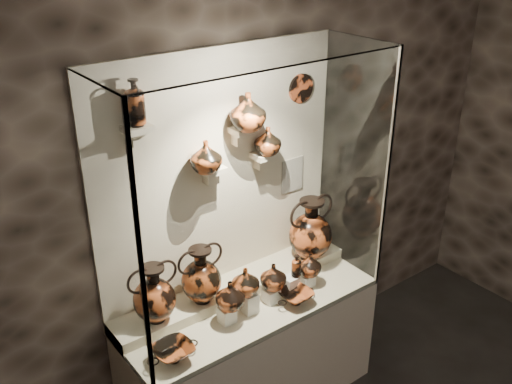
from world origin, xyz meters
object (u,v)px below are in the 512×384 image
Objects in this scene: ovoid_vase_a at (206,157)px; ovoid_vase_c at (267,141)px; jug_a at (230,295)px; ovoid_vase_b at (248,112)px; amphora_left at (154,293)px; lekythos_small at (296,264)px; jug_e at (310,265)px; jug_b at (245,281)px; kylix_left at (173,352)px; amphora_right at (310,229)px; lekythos_tall at (135,100)px; amphora_mid at (201,275)px; kylix_right at (296,296)px; jug_c at (273,276)px.

ovoid_vase_a is 0.45m from ovoid_vase_c.
jug_a is 0.83× the size of ovoid_vase_b.
ovoid_vase_c reaches higher than amphora_left.
lekythos_small is at bearing -89.12° from ovoid_vase_c.
ovoid_vase_b is (-0.19, 0.25, 0.99)m from lekythos_small.
jug_e is 0.90× the size of lekythos_small.
lekythos_small is 0.95m from ovoid_vase_a.
jug_b is 0.38m from lekythos_small.
kylix_left is (-0.06, -0.29, -0.20)m from amphora_left.
jug_e is at bearing -5.66° from amphora_left.
lekythos_tall reaches higher than amphora_right.
lekythos_tall reaches higher than amphora_mid.
ovoid_vase_c is (0.87, 0.06, 0.72)m from amphora_left.
jug_b is (0.13, 0.03, 0.03)m from jug_a.
jug_e is 0.87m from ovoid_vase_c.
amphora_mid is (0.32, -0.00, 0.00)m from amphora_left.
kylix_right is 1.20m from ovoid_vase_b.
lekythos_small is (0.90, -0.21, -0.05)m from amphora_left.
jug_c is at bearing -37.18° from ovoid_vase_a.
jug_c is at bearing 13.33° from kylix_left.
lekythos_tall is 0.93m from ovoid_vase_c.
jug_b is 1.03× the size of ovoid_vase_c.
jug_c is 0.80m from kylix_left.
ovoid_vase_c is at bearing 166.28° from amphora_right.
ovoid_vase_b is at bearing -177.55° from ovoid_vase_c.
amphora_right reaches higher than jug_b.
jug_c is (0.34, 0.02, -0.01)m from jug_a.
kylix_left is (-0.57, -0.11, -0.16)m from jug_b.
amphora_left is 0.82× the size of amphora_right.
amphora_mid is 0.74m from jug_e.
amphora_mid is 1.66× the size of ovoid_vase_b.
amphora_right is 1.28m from kylix_left.
amphora_right is at bearing 33.52° from jug_a.
amphora_mid is at bearing 5.58° from amphora_left.
jug_a is at bearing 176.03° from lekythos_small.
jug_c is at bearing -17.60° from jug_b.
ovoid_vase_a is (0.10, 0.06, 0.73)m from amphora_mid.
jug_b is at bearing -164.08° from amphora_right.
ovoid_vase_b is at bearing -14.56° from amphora_mid.
ovoid_vase_c is at bearing 50.05° from jug_a.
ovoid_vase_a is at bearing 147.60° from kylix_right.
jug_a is at bearing 16.65° from kylix_left.
jug_a is 0.97× the size of ovoid_vase_a.
jug_e is (0.50, -0.03, -0.06)m from jug_b.
amphora_left is 0.99× the size of amphora_mid.
amphora_right reaches higher than jug_e.
jug_b is 1.03× the size of jug_c.
kylix_right is 0.97× the size of lekythos_tall.
amphora_mid is 1.16m from lekythos_tall.
jug_c is 1.00× the size of lekythos_small.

